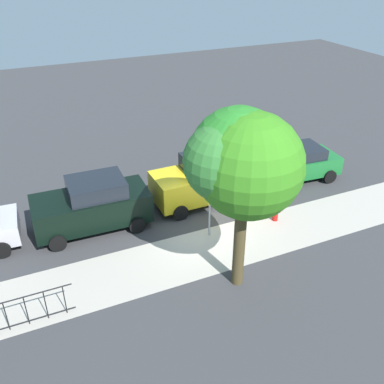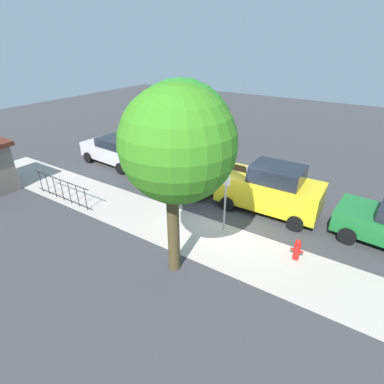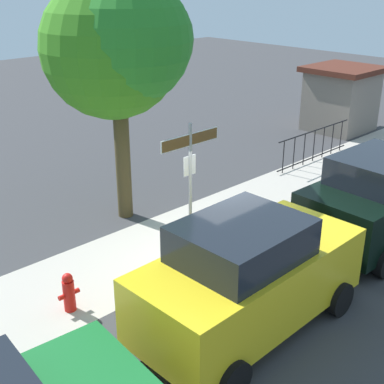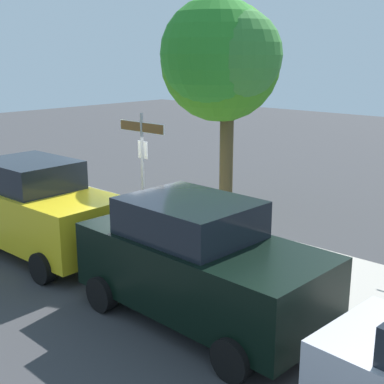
# 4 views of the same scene
# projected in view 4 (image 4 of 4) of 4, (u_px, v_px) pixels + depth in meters

# --- Properties ---
(ground_plane) EXTENTS (60.00, 60.00, 0.00)m
(ground_plane) POSITION_uv_depth(u_px,v_px,m) (142.00, 243.00, 12.82)
(ground_plane) COLOR #38383A
(sidewalk_strip) EXTENTS (24.00, 2.60, 0.00)m
(sidewalk_strip) POSITION_uv_depth(u_px,v_px,m) (240.00, 249.00, 12.44)
(sidewalk_strip) COLOR #AEA69A
(sidewalk_strip) RESTS_ON ground_plane
(street_sign) EXTENTS (1.53, 0.07, 3.07)m
(street_sign) POSITION_uv_depth(u_px,v_px,m) (142.00, 151.00, 12.79)
(street_sign) COLOR #9EA0A5
(street_sign) RESTS_ON ground_plane
(shade_tree) EXTENTS (3.49, 3.43, 5.87)m
(shade_tree) POSITION_uv_depth(u_px,v_px,m) (222.00, 58.00, 13.85)
(shade_tree) COLOR #483C22
(shade_tree) RESTS_ON ground_plane
(car_yellow) EXTENTS (4.34, 2.14, 2.13)m
(car_yellow) POSITION_uv_depth(u_px,v_px,m) (38.00, 208.00, 11.95)
(car_yellow) COLOR gold
(car_yellow) RESTS_ON ground_plane
(car_black) EXTENTS (4.46, 2.26, 2.09)m
(car_black) POSITION_uv_depth(u_px,v_px,m) (199.00, 263.00, 8.88)
(car_black) COLOR black
(car_black) RESTS_ON ground_plane
(fire_hydrant) EXTENTS (0.42, 0.22, 0.78)m
(fire_hydrant) POSITION_uv_depth(u_px,v_px,m) (81.00, 199.00, 15.26)
(fire_hydrant) COLOR red
(fire_hydrant) RESTS_ON ground_plane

